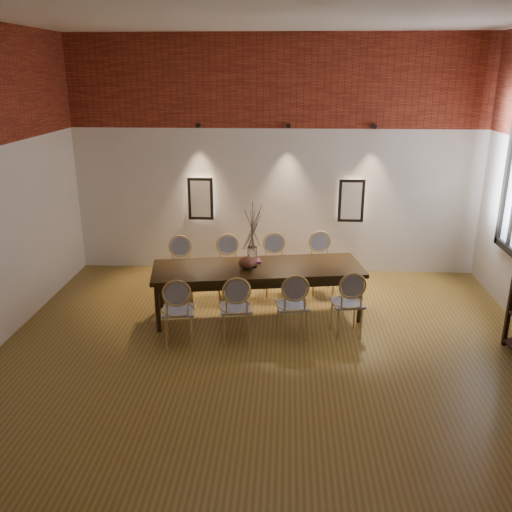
# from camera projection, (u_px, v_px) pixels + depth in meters

# --- Properties ---
(floor) EXTENTS (7.00, 7.00, 0.02)m
(floor) POSITION_uv_depth(u_px,v_px,m) (267.00, 370.00, 6.52)
(floor) COLOR olive
(floor) RESTS_ON ground
(ceiling) EXTENTS (7.00, 7.00, 0.02)m
(ceiling) POSITION_uv_depth(u_px,v_px,m) (270.00, 5.00, 5.22)
(ceiling) COLOR silver
(ceiling) RESTS_ON ground
(wall_back) EXTENTS (7.00, 0.10, 4.00)m
(wall_back) POSITION_uv_depth(u_px,v_px,m) (276.00, 158.00, 9.22)
(wall_back) COLOR silver
(wall_back) RESTS_ON ground
(wall_front) EXTENTS (7.00, 0.10, 4.00)m
(wall_front) POSITION_uv_depth(u_px,v_px,m) (239.00, 390.00, 2.52)
(wall_front) COLOR silver
(wall_front) RESTS_ON ground
(brick_band_back) EXTENTS (7.00, 0.02, 1.50)m
(brick_band_back) POSITION_uv_depth(u_px,v_px,m) (277.00, 81.00, 8.75)
(brick_band_back) COLOR maroon
(brick_band_back) RESTS_ON ground
(brick_band_front) EXTENTS (7.00, 0.02, 1.50)m
(brick_band_front) POSITION_uv_depth(u_px,v_px,m) (237.00, 112.00, 2.18)
(brick_band_front) COLOR maroon
(brick_band_front) RESTS_ON ground
(niche_left) EXTENTS (0.36, 0.06, 0.66)m
(niche_left) POSITION_uv_depth(u_px,v_px,m) (201.00, 199.00, 9.43)
(niche_left) COLOR #FFEAC6
(niche_left) RESTS_ON wall_back
(niche_right) EXTENTS (0.36, 0.06, 0.66)m
(niche_right) POSITION_uv_depth(u_px,v_px,m) (351.00, 201.00, 9.28)
(niche_right) COLOR #FFEAC6
(niche_right) RESTS_ON wall_back
(spot_fixture_left) EXTENTS (0.08, 0.10, 0.08)m
(spot_fixture_left) POSITION_uv_depth(u_px,v_px,m) (198.00, 125.00, 8.99)
(spot_fixture_left) COLOR black
(spot_fixture_left) RESTS_ON wall_back
(spot_fixture_mid) EXTENTS (0.08, 0.10, 0.08)m
(spot_fixture_mid) POSITION_uv_depth(u_px,v_px,m) (288.00, 126.00, 8.91)
(spot_fixture_mid) COLOR black
(spot_fixture_mid) RESTS_ON wall_back
(spot_fixture_right) EXTENTS (0.08, 0.10, 0.08)m
(spot_fixture_right) POSITION_uv_depth(u_px,v_px,m) (374.00, 126.00, 8.83)
(spot_fixture_right) COLOR black
(spot_fixture_right) RESTS_ON wall_back
(dining_table) EXTENTS (3.11, 1.45, 0.75)m
(dining_table) POSITION_uv_depth(u_px,v_px,m) (258.00, 291.00, 7.87)
(dining_table) COLOR black
(dining_table) RESTS_ON floor
(chair_near_a) EXTENTS (0.51, 0.51, 0.94)m
(chair_near_a) POSITION_uv_depth(u_px,v_px,m) (178.00, 310.00, 7.01)
(chair_near_a) COLOR tan
(chair_near_a) RESTS_ON floor
(chair_near_b) EXTENTS (0.51, 0.51, 0.94)m
(chair_near_b) POSITION_uv_depth(u_px,v_px,m) (236.00, 308.00, 7.09)
(chair_near_b) COLOR tan
(chair_near_b) RESTS_ON floor
(chair_near_c) EXTENTS (0.51, 0.51, 0.94)m
(chair_near_c) POSITION_uv_depth(u_px,v_px,m) (292.00, 305.00, 7.16)
(chair_near_c) COLOR tan
(chair_near_c) RESTS_ON floor
(chair_near_d) EXTENTS (0.51, 0.51, 0.94)m
(chair_near_d) POSITION_uv_depth(u_px,v_px,m) (347.00, 303.00, 7.24)
(chair_near_d) COLOR tan
(chair_near_d) RESTS_ON floor
(chair_far_a) EXTENTS (0.51, 0.51, 0.94)m
(chair_far_a) POSITION_uv_depth(u_px,v_px,m) (181.00, 270.00, 8.44)
(chair_far_a) COLOR tan
(chair_far_a) RESTS_ON floor
(chair_far_b) EXTENTS (0.51, 0.51, 0.94)m
(chair_far_b) POSITION_uv_depth(u_px,v_px,m) (229.00, 268.00, 8.52)
(chair_far_b) COLOR tan
(chair_far_b) RESTS_ON floor
(chair_far_c) EXTENTS (0.51, 0.51, 0.94)m
(chair_far_c) POSITION_uv_depth(u_px,v_px,m) (276.00, 266.00, 8.59)
(chair_far_c) COLOR tan
(chair_far_c) RESTS_ON floor
(chair_far_d) EXTENTS (0.51, 0.51, 0.94)m
(chair_far_d) POSITION_uv_depth(u_px,v_px,m) (322.00, 264.00, 8.67)
(chair_far_d) COLOR tan
(chair_far_d) RESTS_ON floor
(vase) EXTENTS (0.14, 0.14, 0.30)m
(vase) POSITION_uv_depth(u_px,v_px,m) (252.00, 257.00, 7.69)
(vase) COLOR silver
(vase) RESTS_ON dining_table
(dried_branches) EXTENTS (0.50, 0.50, 0.70)m
(dried_branches) POSITION_uv_depth(u_px,v_px,m) (252.00, 227.00, 7.55)
(dried_branches) COLOR #4E4133
(dried_branches) RESTS_ON vase
(bowl) EXTENTS (0.24, 0.24, 0.18)m
(bowl) POSITION_uv_depth(u_px,v_px,m) (247.00, 262.00, 7.66)
(bowl) COLOR brown
(bowl) RESTS_ON dining_table
(book) EXTENTS (0.29, 0.22, 0.03)m
(book) POSITION_uv_depth(u_px,v_px,m) (251.00, 261.00, 7.94)
(book) COLOR #822954
(book) RESTS_ON dining_table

